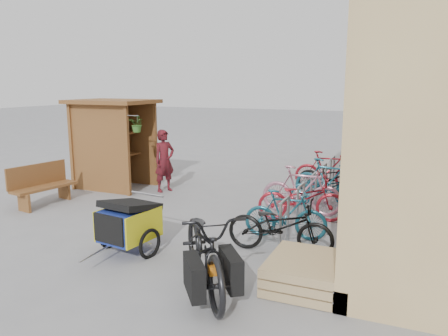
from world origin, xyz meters
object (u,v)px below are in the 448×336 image
at_px(child_trailer, 129,222).
at_px(cargo_bike, 205,249).
at_px(bike_7, 327,170).
at_px(bike_1, 286,215).
at_px(bike_5, 328,181).
at_px(kiosk, 111,131).
at_px(person_kiosk, 164,161).
at_px(bike_2, 302,199).
at_px(pallet_stack, 305,272).
at_px(bike_4, 324,189).
at_px(bike_3, 302,190).
at_px(bike_0, 280,226).
at_px(bench, 42,184).
at_px(bike_6, 333,177).
at_px(shopping_carts, 365,158).

height_order(child_trailer, cargo_bike, cargo_bike).
height_order(cargo_bike, bike_7, cargo_bike).
distance_m(bike_1, bike_7, 4.18).
distance_m(cargo_bike, bike_5, 5.29).
relative_size(kiosk, person_kiosk, 1.52).
bearing_deg(kiosk, bike_7, 20.90).
relative_size(bike_2, bike_5, 1.02).
bearing_deg(bike_2, pallet_stack, 178.77).
bearing_deg(child_trailer, kiosk, 138.48).
height_order(child_trailer, bike_5, bike_5).
bearing_deg(bike_4, pallet_stack, 173.54).
bearing_deg(bike_2, bike_3, -1.63).
bearing_deg(bike_3, bike_0, -174.92).
distance_m(bench, bike_5, 6.80).
xyz_separation_m(bike_3, bike_7, (0.10, 2.52, -0.01)).
bearing_deg(child_trailer, person_kiosk, 120.84).
distance_m(pallet_stack, bike_2, 3.07).
xyz_separation_m(person_kiosk, bike_4, (4.14, 0.28, -0.42)).
xyz_separation_m(bike_6, bike_7, (-0.26, 0.65, 0.04)).
distance_m(pallet_stack, bench, 6.91).
bearing_deg(bike_4, bike_2, 157.39).
bearing_deg(bike_7, shopping_carts, -31.81).
bearing_deg(cargo_bike, bike_2, 44.77).
relative_size(bike_0, bike_5, 1.03).
relative_size(cargo_bike, person_kiosk, 1.40).
bearing_deg(bike_1, shopping_carts, -14.88).
bearing_deg(bike_4, bike_1, 161.05).
xyz_separation_m(bike_4, bike_5, (0.04, 0.30, 0.13)).
bearing_deg(bike_7, pallet_stack, 179.47).
distance_m(bench, bike_2, 6.04).
xyz_separation_m(shopping_carts, bike_2, (-0.77, -4.79, -0.17)).
xyz_separation_m(kiosk, bike_3, (5.39, -0.43, -1.02)).
xyz_separation_m(bike_3, bike_6, (0.36, 1.88, -0.05)).
bearing_deg(bike_5, bench, 128.65).
relative_size(pallet_stack, cargo_bike, 0.52).
xyz_separation_m(child_trailer, cargo_bike, (1.78, -0.71, 0.06)).
height_order(kiosk, cargo_bike, kiosk).
relative_size(bench, bike_3, 0.90).
height_order(shopping_carts, cargo_bike, cargo_bike).
bearing_deg(bike_0, bike_5, -5.24).
relative_size(cargo_bike, bike_3, 1.30).
distance_m(cargo_bike, bike_0, 1.79).
distance_m(kiosk, bike_4, 5.85).
bearing_deg(bike_5, cargo_bike, -174.33).
distance_m(shopping_carts, bike_7, 1.95).
height_order(bench, child_trailer, bench).
relative_size(bike_6, bike_7, 1.06).
xyz_separation_m(person_kiosk, bike_5, (4.19, 0.58, -0.29)).
xyz_separation_m(kiosk, bike_1, (5.49, -2.08, -1.09)).
bearing_deg(kiosk, bike_6, 14.15).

